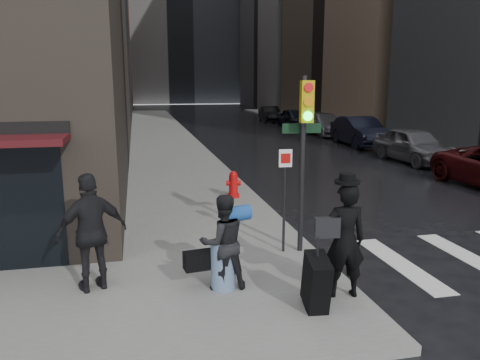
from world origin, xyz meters
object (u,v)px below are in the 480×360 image
(parked_car_3, at_px, (325,124))
(parked_car_4, at_px, (295,118))
(parked_car_2, at_px, (360,131))
(parked_car_5, at_px, (270,114))
(parked_car_1, at_px, (413,145))
(man_jeans, at_px, (222,242))
(man_greycoat, at_px, (92,232))
(traffic_light, at_px, (302,141))
(fire_hydrant, at_px, (233,186))
(man_overcoat, at_px, (339,247))

(parked_car_3, height_order, parked_car_4, parked_car_4)
(parked_car_2, bearing_deg, parked_car_4, 92.58)
(parked_car_2, xyz_separation_m, parked_car_5, (-0.45, 17.10, -0.12))
(parked_car_1, bearing_deg, man_jeans, -135.39)
(man_greycoat, height_order, parked_car_4, man_greycoat)
(parked_car_3, bearing_deg, man_jeans, -117.61)
(parked_car_5, bearing_deg, parked_car_3, -81.92)
(traffic_light, bearing_deg, fire_hydrant, 97.85)
(man_greycoat, distance_m, traffic_light, 4.33)
(man_jeans, distance_m, man_greycoat, 2.18)
(man_overcoat, distance_m, parked_car_4, 31.00)
(fire_hydrant, height_order, parked_car_4, parked_car_4)
(traffic_light, xyz_separation_m, parked_car_5, (8.87, 33.06, -1.76))
(man_greycoat, xyz_separation_m, parked_car_1, (13.15, 11.21, -0.37))
(man_overcoat, bearing_deg, parked_car_2, -111.45)
(parked_car_1, height_order, parked_car_3, parked_car_1)
(parked_car_1, distance_m, parked_car_4, 17.10)
(man_overcoat, bearing_deg, man_greycoat, -11.27)
(parked_car_2, bearing_deg, parked_car_1, -89.36)
(fire_hydrant, relative_size, parked_car_3, 0.16)
(traffic_light, relative_size, parked_car_2, 0.71)
(man_jeans, relative_size, parked_car_1, 0.36)
(man_overcoat, xyz_separation_m, man_greycoat, (-3.89, 1.22, 0.13))
(fire_hydrant, bearing_deg, man_overcoat, -87.81)
(traffic_light, bearing_deg, man_overcoat, -90.10)
(parked_car_1, xyz_separation_m, parked_car_2, (0.19, 5.70, 0.04))
(man_jeans, height_order, parked_car_4, man_jeans)
(parked_car_2, height_order, parked_car_5, parked_car_2)
(man_greycoat, distance_m, parked_car_1, 17.28)
(man_jeans, xyz_separation_m, parked_car_2, (11.21, 17.34, -0.15))
(man_greycoat, bearing_deg, traffic_light, 171.86)
(man_jeans, distance_m, fire_hydrant, 6.47)
(man_overcoat, xyz_separation_m, parked_car_4, (9.45, 29.52, -0.28))
(man_overcoat, xyz_separation_m, parked_car_5, (8.99, 35.22, -0.32))
(man_overcoat, distance_m, parked_car_1, 15.49)
(man_overcoat, xyz_separation_m, man_jeans, (-1.76, 0.78, -0.05))
(man_greycoat, distance_m, parked_car_3, 26.35)
(man_jeans, relative_size, parked_car_5, 0.39)
(man_overcoat, relative_size, traffic_light, 0.58)
(parked_car_3, distance_m, parked_car_5, 11.42)
(man_overcoat, distance_m, parked_car_3, 25.70)
(fire_hydrant, bearing_deg, parked_car_3, 59.40)
(parked_car_4, bearing_deg, parked_car_2, -94.48)
(man_jeans, height_order, fire_hydrant, man_jeans)
(man_jeans, bearing_deg, parked_car_2, -130.51)
(parked_car_1, height_order, parked_car_4, parked_car_1)
(traffic_light, distance_m, parked_car_5, 34.28)
(fire_hydrant, bearing_deg, parked_car_4, 66.60)
(parked_car_1, bearing_deg, traffic_light, -133.64)
(fire_hydrant, bearing_deg, traffic_light, -85.38)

